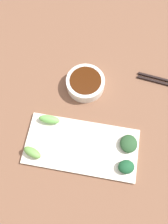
{
  "coord_description": "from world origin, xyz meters",
  "views": [
    {
      "loc": [
        0.25,
        0.04,
        0.78
      ],
      "look_at": [
        -0.02,
        -0.01,
        0.05
      ],
      "focal_mm": 35.85,
      "sensor_mm": 36.0,
      "label": 1
    }
  ],
  "objects": [
    {
      "name": "broccoli_leafy_1",
      "position": [
        0.14,
        0.15,
        0.05
      ],
      "size": [
        0.06,
        0.06,
        0.03
      ],
      "primitive_type": "ellipsoid",
      "rotation": [
        0.0,
        0.0,
        0.29
      ],
      "color": "#194E2B",
      "rests_on": "serving_plate"
    },
    {
      "name": "sauce_bowl",
      "position": [
        -0.14,
        -0.03,
        0.04
      ],
      "size": [
        0.14,
        0.14,
        0.05
      ],
      "color": "silver",
      "rests_on": "tabletop"
    },
    {
      "name": "tabletop",
      "position": [
        0.0,
        0.0,
        0.01
      ],
      "size": [
        2.1,
        2.1,
        0.02
      ],
      "primitive_type": "cube",
      "color": "brown",
      "rests_on": "ground"
    },
    {
      "name": "serving_plate",
      "position": [
        0.1,
        0.0,
        0.03
      ],
      "size": [
        0.18,
        0.38,
        0.01
      ],
      "primitive_type": "cube",
      "color": "silver",
      "rests_on": "tabletop"
    },
    {
      "name": "broccoli_stalk_2",
      "position": [
        0.15,
        -0.15,
        0.05
      ],
      "size": [
        0.05,
        0.07,
        0.03
      ],
      "primitive_type": "ellipsoid",
      "rotation": [
        0.0,
        0.0,
        -0.33
      ],
      "color": "#659E47",
      "rests_on": "serving_plate"
    },
    {
      "name": "broccoli_leafy_0",
      "position": [
        0.06,
        0.15,
        0.05
      ],
      "size": [
        0.06,
        0.06,
        0.03
      ],
      "primitive_type": "ellipsoid",
      "rotation": [
        0.0,
        0.0,
        -0.05
      ],
      "color": "#254B28",
      "rests_on": "serving_plate"
    },
    {
      "name": "chopsticks",
      "position": [
        -0.2,
        0.28,
        0.02
      ],
      "size": [
        0.05,
        0.23,
        0.01
      ],
      "rotation": [
        0.0,
        0.0,
        -0.12
      ],
      "color": "black",
      "rests_on": "tabletop"
    },
    {
      "name": "broccoli_stalk_3",
      "position": [
        0.03,
        -0.13,
        0.05
      ],
      "size": [
        0.03,
        0.07,
        0.03
      ],
      "primitive_type": "ellipsoid",
      "rotation": [
        0.0,
        0.0,
        0.01
      ],
      "color": "#6CB853",
      "rests_on": "serving_plate"
    }
  ]
}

